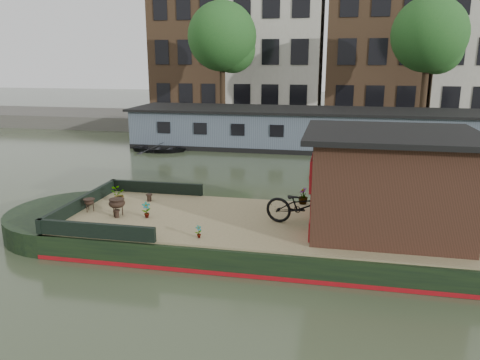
% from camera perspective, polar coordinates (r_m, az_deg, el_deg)
% --- Properties ---
extents(ground, '(120.00, 120.00, 0.00)m').
position_cam_1_polar(ground, '(12.25, 6.62, -8.12)').
color(ground, '#333C26').
rests_on(ground, ground).
extents(houseboat_hull, '(14.01, 4.02, 0.60)m').
position_cam_1_polar(houseboat_hull, '(12.32, 0.44, -6.52)').
color(houseboat_hull, black).
rests_on(houseboat_hull, ground).
extents(houseboat_deck, '(11.80, 3.80, 0.05)m').
position_cam_1_polar(houseboat_deck, '(12.03, 6.71, -5.37)').
color(houseboat_deck, '#95855C').
rests_on(houseboat_deck, houseboat_hull).
extents(bow_bulwark, '(3.00, 4.00, 0.35)m').
position_cam_1_polar(bow_bulwark, '(13.33, -15.53, -2.91)').
color(bow_bulwark, black).
rests_on(bow_bulwark, houseboat_deck).
extents(cabin, '(4.00, 3.50, 2.42)m').
position_cam_1_polar(cabin, '(11.70, 17.62, -0.11)').
color(cabin, black).
rests_on(cabin, houseboat_deck).
extents(bicycle, '(2.03, 1.05, 1.01)m').
position_cam_1_polar(bicycle, '(11.73, 7.71, -3.17)').
color(bicycle, black).
rests_on(bicycle, houseboat_deck).
extents(potted_plant_a, '(0.27, 0.25, 0.43)m').
position_cam_1_polar(potted_plant_a, '(12.52, -11.36, -3.60)').
color(potted_plant_a, brown).
rests_on(potted_plant_a, houseboat_deck).
extents(potted_plant_c, '(0.54, 0.52, 0.46)m').
position_cam_1_polar(potted_plant_c, '(14.00, -14.59, -1.78)').
color(potted_plant_c, '#B04833').
rests_on(potted_plant_c, houseboat_deck).
extents(potted_plant_d, '(0.34, 0.34, 0.48)m').
position_cam_1_polar(potted_plant_d, '(13.55, 7.70, -1.92)').
color(potted_plant_d, brown).
rests_on(potted_plant_d, houseboat_deck).
extents(potted_plant_e, '(0.18, 0.20, 0.31)m').
position_cam_1_polar(potted_plant_e, '(10.99, -5.06, -6.28)').
color(potted_plant_e, '#A56730').
rests_on(potted_plant_e, houseboat_deck).
extents(brazier_front, '(0.50, 0.50, 0.46)m').
position_cam_1_polar(brazier_front, '(12.88, -14.75, -3.21)').
color(brazier_front, black).
rests_on(brazier_front, houseboat_deck).
extents(brazier_rear, '(0.43, 0.43, 0.36)m').
position_cam_1_polar(brazier_rear, '(13.44, -17.88, -2.93)').
color(brazier_rear, black).
rests_on(brazier_rear, houseboat_deck).
extents(bollard_port, '(0.19, 0.19, 0.22)m').
position_cam_1_polar(bollard_port, '(13.98, -11.01, -2.12)').
color(bollard_port, black).
rests_on(bollard_port, houseboat_deck).
extents(bollard_stbd, '(0.18, 0.18, 0.21)m').
position_cam_1_polar(bollard_stbd, '(12.75, -14.81, -4.00)').
color(bollard_stbd, black).
rests_on(bollard_stbd, houseboat_deck).
extents(dinghy, '(2.85, 2.07, 0.58)m').
position_cam_1_polar(dinghy, '(24.86, -9.66, 4.11)').
color(dinghy, black).
rests_on(dinghy, ground).
extents(far_houseboat, '(20.40, 4.40, 2.11)m').
position_cam_1_polar(far_houseboat, '(25.57, 9.55, 5.94)').
color(far_houseboat, '#4E5A69').
rests_on(far_houseboat, ground).
extents(quay, '(60.00, 6.00, 0.90)m').
position_cam_1_polar(quay, '(32.07, 9.99, 6.70)').
color(quay, '#47443F').
rests_on(quay, ground).
extents(townhouse_row, '(27.25, 8.00, 16.50)m').
position_cam_1_polar(townhouse_row, '(38.92, 11.11, 18.99)').
color(townhouse_row, brown).
rests_on(townhouse_row, ground).
extents(tree_left, '(4.40, 4.40, 7.40)m').
position_cam_1_polar(tree_left, '(31.23, -1.89, 16.72)').
color(tree_left, '#332316').
rests_on(tree_left, quay).
extents(tree_right, '(4.40, 4.40, 7.40)m').
position_cam_1_polar(tree_right, '(30.83, 22.29, 15.72)').
color(tree_right, '#332316').
rests_on(tree_right, quay).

